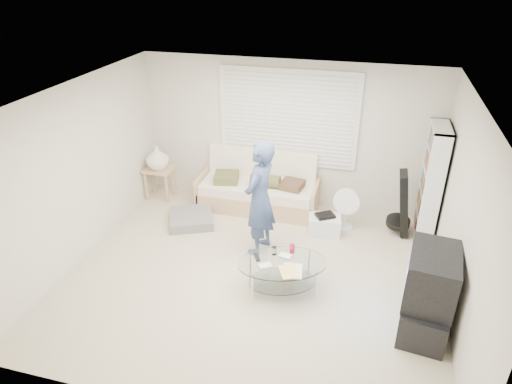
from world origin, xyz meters
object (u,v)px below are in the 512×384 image
(coffee_table, at_px, (282,268))
(futon_sofa, at_px, (258,190))
(tv_unit, at_px, (428,293))
(bookshelf, at_px, (431,182))

(coffee_table, bearing_deg, futon_sofa, 112.29)
(futon_sofa, xyz_separation_m, tv_unit, (2.61, -2.33, 0.18))
(bookshelf, bearing_deg, tv_unit, -93.25)
(bookshelf, height_order, coffee_table, bookshelf)
(futon_sofa, bearing_deg, bookshelf, -2.52)
(bookshelf, height_order, tv_unit, bookshelf)
(futon_sofa, height_order, bookshelf, bookshelf)
(futon_sofa, relative_size, tv_unit, 1.96)
(bookshelf, bearing_deg, futon_sofa, 177.48)
(tv_unit, relative_size, coffee_table, 0.78)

